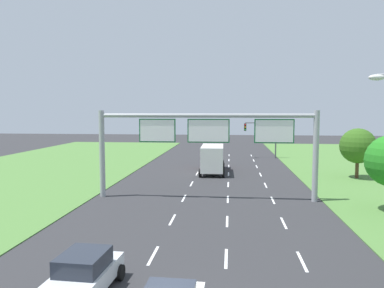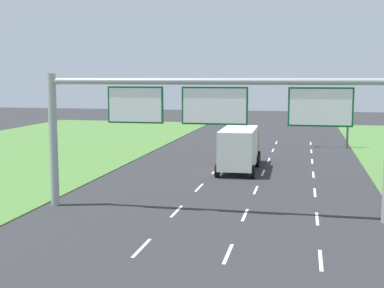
% 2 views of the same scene
% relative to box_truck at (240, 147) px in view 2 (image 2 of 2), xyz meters
% --- Properties ---
extents(lane_dashes_inner_left, '(0.14, 68.40, 0.01)m').
position_rel_box_truck_xyz_m(lane_dashes_inner_left, '(-1.69, -15.97, -1.70)').
color(lane_dashes_inner_left, white).
rests_on(lane_dashes_inner_left, ground_plane).
extents(lane_dashes_inner_right, '(0.14, 68.40, 0.01)m').
position_rel_box_truck_xyz_m(lane_dashes_inner_right, '(1.81, -15.97, -1.70)').
color(lane_dashes_inner_right, white).
rests_on(lane_dashes_inner_right, ground_plane).
extents(lane_dashes_slip, '(0.14, 68.40, 0.01)m').
position_rel_box_truck_xyz_m(lane_dashes_slip, '(5.31, -15.97, -1.70)').
color(lane_dashes_slip, white).
rests_on(lane_dashes_slip, ground_plane).
extents(box_truck, '(2.80, 8.19, 3.12)m').
position_rel_box_truck_xyz_m(box_truck, '(0.00, 0.00, 0.00)').
color(box_truck, '#B21E19').
rests_on(box_truck, ground_plane).
extents(sign_gantry, '(17.24, 0.44, 7.00)m').
position_rel_box_truck_xyz_m(sign_gantry, '(0.25, -13.03, 3.24)').
color(sign_gantry, '#9EA0A5').
rests_on(sign_gantry, ground_plane).
extents(traffic_light_mast, '(4.76, 0.49, 5.60)m').
position_rel_box_truck_xyz_m(traffic_light_mast, '(6.74, 13.88, 2.17)').
color(traffic_light_mast, '#47494F').
rests_on(traffic_light_mast, ground_plane).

